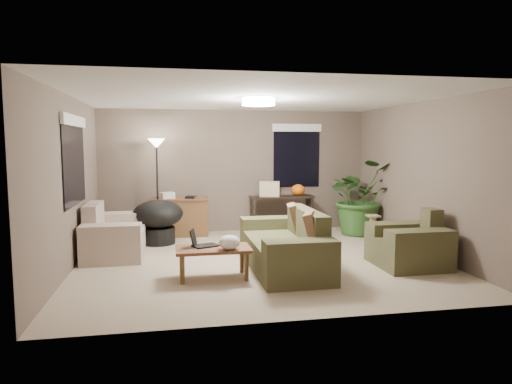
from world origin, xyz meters
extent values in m
plane|color=tan|center=(0.00, 0.00, 0.00)|extent=(5.50, 5.50, 0.00)
plane|color=white|center=(0.00, 0.00, 2.50)|extent=(5.50, 5.50, 0.00)
plane|color=brown|center=(0.00, 2.50, 1.25)|extent=(5.50, 0.00, 5.50)
plane|color=brown|center=(0.00, -2.50, 1.25)|extent=(5.50, 0.00, 5.50)
plane|color=brown|center=(-2.75, 0.00, 1.25)|extent=(0.00, 5.00, 5.00)
plane|color=brown|center=(2.75, 0.00, 1.25)|extent=(0.00, 5.00, 5.00)
cube|color=#4B4B2D|center=(0.27, -0.50, 0.21)|extent=(0.95, 1.48, 0.42)
cube|color=#454529|center=(0.64, -0.50, 0.64)|extent=(0.22, 1.48, 0.43)
cube|color=#49492B|center=(0.27, -1.42, 0.30)|extent=(0.95, 0.36, 0.60)
cube|color=brown|center=(0.27, 0.42, 0.30)|extent=(0.95, 0.36, 0.60)
cube|color=#8C7251|center=(0.57, -0.95, 0.65)|extent=(0.38, 0.50, 0.47)
cube|color=#8C7251|center=(0.57, -0.05, 0.65)|extent=(0.31, 0.48, 0.47)
cube|color=beige|center=(-2.23, 0.81, 0.21)|extent=(0.90, 0.88, 0.42)
cube|color=#BEB3A2|center=(-2.57, 0.81, 0.64)|extent=(0.22, 0.88, 0.43)
cube|color=beige|center=(-2.23, 0.19, 0.30)|extent=(0.90, 0.36, 0.60)
cube|color=beige|center=(-2.23, 1.43, 0.30)|extent=(0.90, 0.36, 0.60)
cube|color=#47452A|center=(2.12, -0.75, 0.21)|extent=(0.95, 0.28, 0.42)
cube|color=brown|center=(2.49, -0.75, 0.64)|extent=(0.22, 0.28, 0.43)
cube|color=#4D4B2E|center=(2.12, -1.07, 0.30)|extent=(0.95, 0.36, 0.60)
cube|color=#454329|center=(2.12, -0.43, 0.30)|extent=(0.95, 0.36, 0.60)
cube|color=brown|center=(-0.78, -0.85, 0.40)|extent=(1.00, 0.55, 0.04)
cylinder|color=brown|center=(-1.20, -1.05, 0.19)|extent=(0.06, 0.06, 0.38)
cylinder|color=brown|center=(-0.36, -1.05, 0.19)|extent=(0.06, 0.06, 0.38)
cylinder|color=brown|center=(-1.20, -0.65, 0.19)|extent=(0.06, 0.06, 0.38)
cylinder|color=brown|center=(-0.36, -0.65, 0.19)|extent=(0.06, 0.06, 0.38)
cube|color=black|center=(-0.88, -0.75, 0.43)|extent=(0.39, 0.34, 0.02)
cube|color=black|center=(-1.04, -0.75, 0.55)|extent=(0.12, 0.24, 0.22)
ellipsoid|color=white|center=(-0.58, -1.00, 0.52)|extent=(0.34, 0.33, 0.19)
cube|color=brown|center=(-1.15, 2.15, 0.35)|extent=(1.05, 0.45, 0.71)
cube|color=brown|center=(-1.15, 2.15, 0.73)|extent=(1.10, 0.50, 0.04)
cube|color=silver|center=(-1.40, 2.15, 0.81)|extent=(0.31, 0.28, 0.12)
cube|color=black|center=(-0.95, 2.10, 0.77)|extent=(0.23, 0.26, 0.04)
cube|color=black|center=(0.90, 2.16, 0.73)|extent=(1.30, 0.40, 0.04)
cube|color=black|center=(0.30, 2.16, 0.35)|extent=(0.05, 0.38, 0.71)
cube|color=black|center=(1.50, 2.16, 0.35)|extent=(0.05, 0.38, 0.71)
cube|color=black|center=(0.90, 2.16, 0.15)|extent=(1.25, 0.36, 0.03)
ellipsoid|color=orange|center=(1.25, 2.16, 0.87)|extent=(0.29, 0.29, 0.23)
cube|color=beige|center=(0.65, 2.16, 0.90)|extent=(0.46, 0.39, 0.30)
cylinder|color=black|center=(-1.57, 1.50, 0.15)|extent=(0.60, 0.60, 0.30)
ellipsoid|color=black|center=(-1.57, 1.50, 0.55)|extent=(1.08, 1.08, 0.50)
cylinder|color=black|center=(-1.58, 1.98, 0.01)|extent=(0.28, 0.28, 0.02)
cylinder|color=black|center=(-1.58, 1.98, 0.90)|extent=(0.04, 0.04, 1.78)
cone|color=white|center=(-1.58, 1.98, 1.82)|extent=(0.32, 0.32, 0.18)
cylinder|color=white|center=(0.00, 0.00, 2.44)|extent=(0.50, 0.50, 0.10)
imported|color=#2D5923|center=(2.40, 1.64, 0.59)|extent=(1.35, 1.51, 1.17)
cube|color=tan|center=(2.34, 0.94, 0.01)|extent=(0.32, 0.32, 0.03)
cylinder|color=tan|center=(2.34, 0.94, 0.25)|extent=(0.12, 0.12, 0.44)
cube|color=tan|center=(2.34, 0.94, 0.48)|extent=(0.22, 0.22, 0.03)
cube|color=black|center=(-2.73, 0.30, 1.55)|extent=(0.01, 1.50, 1.30)
cube|color=white|center=(-2.71, 0.30, 2.15)|extent=(0.05, 1.56, 0.16)
cube|color=black|center=(1.30, 2.48, 1.55)|extent=(1.00, 0.01, 1.30)
cube|color=white|center=(1.30, 2.46, 2.15)|extent=(1.06, 0.05, 0.16)
camera|label=1|loc=(-1.32, -6.87, 1.81)|focal=32.00mm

